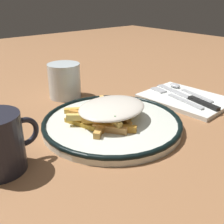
{
  "coord_description": "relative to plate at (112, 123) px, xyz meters",
  "views": [
    {
      "loc": [
        -0.32,
        -0.39,
        0.26
      ],
      "look_at": [
        0.0,
        0.0,
        0.03
      ],
      "focal_mm": 44.07,
      "sensor_mm": 36.0,
      "label": 1
    }
  ],
  "objects": [
    {
      "name": "ground_plane",
      "position": [
        0.0,
        0.0,
        -0.01
      ],
      "size": [
        2.6,
        2.6,
        0.0
      ],
      "primitive_type": "plane",
      "color": "#9A6742"
    },
    {
      "name": "plate",
      "position": [
        0.0,
        0.0,
        0.0
      ],
      "size": [
        0.29,
        0.29,
        0.02
      ],
      "color": "silver",
      "rests_on": "ground_plane"
    },
    {
      "name": "fries_heap",
      "position": [
        -0.01,
        0.0,
        0.03
      ],
      "size": [
        0.16,
        0.17,
        0.04
      ],
      "color": "gold",
      "rests_on": "plate"
    },
    {
      "name": "napkin",
      "position": [
        0.24,
        -0.01,
        -0.01
      ],
      "size": [
        0.17,
        0.22,
        0.01
      ],
      "primitive_type": "cube",
      "rotation": [
        0.0,
        0.0,
        0.07
      ],
      "color": "silver",
      "rests_on": "ground_plane"
    },
    {
      "name": "fork",
      "position": [
        0.21,
        0.01,
        0.0
      ],
      "size": [
        0.04,
        0.18,
        0.01
      ],
      "color": "silver",
      "rests_on": "napkin"
    },
    {
      "name": "knife",
      "position": [
        0.24,
        -0.02,
        0.0
      ],
      "size": [
        0.05,
        0.21,
        0.01
      ],
      "color": "black",
      "rests_on": "napkin"
    },
    {
      "name": "spoon",
      "position": [
        0.28,
        0.03,
        0.0
      ],
      "size": [
        0.04,
        0.15,
        0.01
      ],
      "color": "silver",
      "rests_on": "napkin"
    },
    {
      "name": "water_glass",
      "position": [
        0.02,
        0.22,
        0.03
      ],
      "size": [
        0.08,
        0.08,
        0.09
      ],
      "primitive_type": "cylinder",
      "color": "silver",
      "rests_on": "ground_plane"
    }
  ]
}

